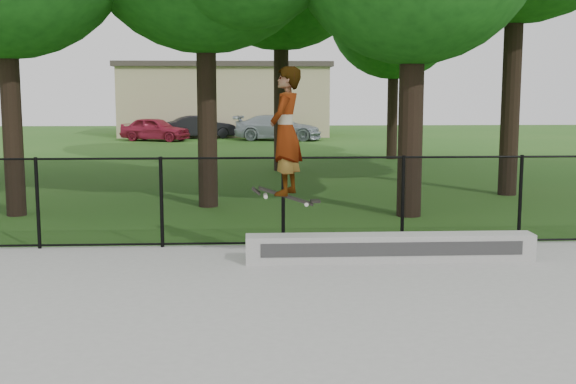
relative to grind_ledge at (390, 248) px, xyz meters
name	(u,v)px	position (x,y,z in m)	size (l,w,h in m)	color
grind_ledge	(390,248)	(0.00, 0.00, 0.00)	(4.36, 0.40, 0.41)	#AEADA8
car_a	(155,129)	(-7.11, 28.07, 0.36)	(1.49, 3.67, 1.26)	maroon
car_b	(201,127)	(-4.84, 30.12, 0.37)	(1.35, 3.50, 1.27)	black
car_c	(278,128)	(-0.59, 28.25, 0.41)	(1.89, 4.28, 1.35)	#8F9AA2
skater_airborne	(286,133)	(-1.58, -0.02, 1.74)	(0.81, 0.79, 2.08)	black
chainlink_fence	(283,201)	(-1.56, 1.20, 0.54)	(16.06, 0.06, 1.50)	black
distant_building	(225,99)	(-3.56, 33.30, 1.90)	(12.40, 6.40, 4.30)	tan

